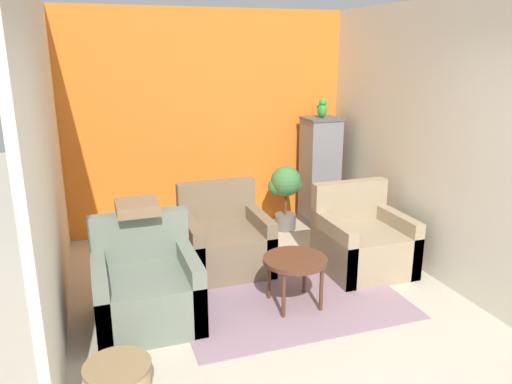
% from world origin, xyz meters
% --- Properties ---
extents(wall_back_accent, '(3.74, 0.06, 2.79)m').
position_xyz_m(wall_back_accent, '(0.00, 3.73, 1.40)').
color(wall_back_accent, orange).
rests_on(wall_back_accent, ground_plane).
extents(wall_left, '(0.06, 3.70, 2.79)m').
position_xyz_m(wall_left, '(-1.84, 1.85, 1.40)').
color(wall_left, beige).
rests_on(wall_left, ground_plane).
extents(wall_right, '(0.06, 3.70, 2.79)m').
position_xyz_m(wall_right, '(1.84, 1.85, 1.40)').
color(wall_right, beige).
rests_on(wall_right, ground_plane).
extents(area_rug, '(2.10, 1.26, 0.01)m').
position_xyz_m(area_rug, '(0.20, 1.32, 0.01)').
color(area_rug, gray).
rests_on(area_rug, ground_plane).
extents(coffee_table, '(0.59, 0.59, 0.48)m').
position_xyz_m(coffee_table, '(0.20, 1.32, 0.42)').
color(coffee_table, '#512D1E').
rests_on(coffee_table, ground_plane).
extents(armchair_left, '(0.88, 0.85, 0.91)m').
position_xyz_m(armchair_left, '(-1.13, 1.49, 0.30)').
color(armchair_left, slate).
rests_on(armchair_left, ground_plane).
extents(armchair_right, '(0.88, 0.85, 0.91)m').
position_xyz_m(armchair_right, '(1.20, 1.82, 0.30)').
color(armchair_right, '#9E896B').
rests_on(armchair_right, ground_plane).
extents(armchair_middle, '(0.88, 0.85, 0.91)m').
position_xyz_m(armchair_middle, '(-0.20, 2.32, 0.30)').
color(armchair_middle, '#7A664C').
rests_on(armchair_middle, ground_plane).
extents(birdcage, '(0.45, 0.45, 1.44)m').
position_xyz_m(birdcage, '(1.43, 3.35, 0.72)').
color(birdcage, '#555559').
rests_on(birdcage, ground_plane).
extents(parrot, '(0.12, 0.21, 0.25)m').
position_xyz_m(parrot, '(1.43, 3.36, 1.56)').
color(parrot, green).
rests_on(parrot, birdcage).
extents(potted_plant, '(0.43, 0.39, 0.85)m').
position_xyz_m(potted_plant, '(0.89, 3.24, 0.55)').
color(potted_plant, '#66605B').
rests_on(potted_plant, ground_plane).
extents(wicker_basket, '(0.46, 0.46, 0.27)m').
position_xyz_m(wicker_basket, '(-1.45, 0.52, 0.14)').
color(wicker_basket, tan).
rests_on(wicker_basket, ground_plane).
extents(throw_pillow, '(0.37, 0.37, 0.10)m').
position_xyz_m(throw_pillow, '(-1.13, 1.81, 0.96)').
color(throw_pillow, '#846647').
rests_on(throw_pillow, armchair_left).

